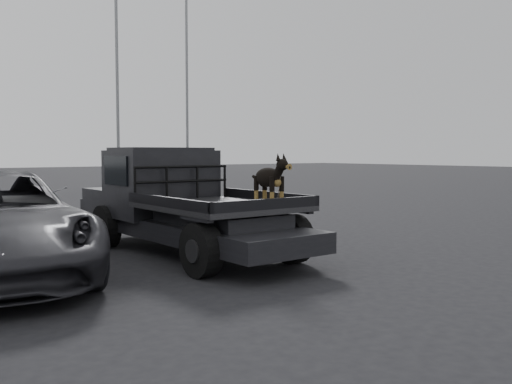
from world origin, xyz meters
TOP-DOWN VIEW (x-y plane):
  - ground at (0.00, 0.00)m, footprint 120.00×120.00m
  - flatbed_ute at (-0.33, 1.78)m, footprint 2.00×5.40m
  - ute_cab at (-0.33, 2.73)m, footprint 1.72×1.30m
  - headache_rack at (-0.33, 1.98)m, footprint 1.80×0.08m
  - dog at (-0.03, -0.00)m, footprint 0.32×0.60m
  - floodlight_mid at (9.04, 25.41)m, footprint 1.08×0.28m
  - floodlight_far at (15.49, 28.24)m, footprint 1.08×0.28m

SIDE VIEW (x-z plane):
  - ground at x=0.00m, z-range 0.00..0.00m
  - flatbed_ute at x=-0.33m, z-range 0.00..0.92m
  - headache_rack at x=-0.33m, z-range 0.92..1.47m
  - dog at x=-0.03m, z-range 0.92..1.66m
  - ute_cab at x=-0.33m, z-range 0.92..1.80m
  - floodlight_mid at x=9.04m, z-range 0.60..13.88m
  - floodlight_far at x=15.49m, z-range 0.60..13.90m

